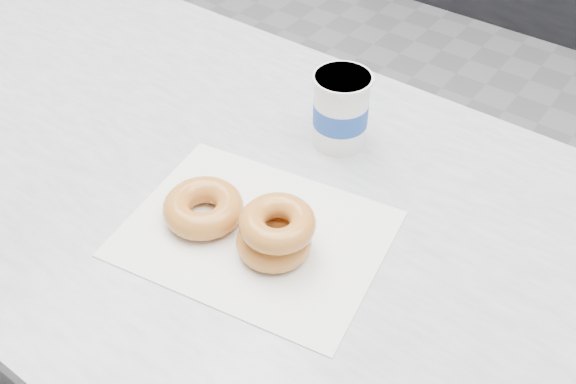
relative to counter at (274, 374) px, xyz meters
name	(u,v)px	position (x,y,z in m)	size (l,w,h in m)	color
ground	(401,309)	(0.00, 0.60, -0.45)	(5.00, 5.00, 0.00)	gray
counter	(274,374)	(0.00, 0.00, 0.00)	(3.06, 0.76, 0.90)	#333335
wax_paper	(255,233)	(0.02, -0.06, 0.45)	(0.34, 0.26, 0.00)	white
donut_single	(203,208)	(-0.05, -0.08, 0.47)	(0.11, 0.11, 0.04)	orange
donut_stack	(276,233)	(0.06, -0.07, 0.48)	(0.10, 0.10, 0.07)	orange
coffee_cup	(341,109)	(0.00, 0.18, 0.51)	(0.11, 0.11, 0.12)	white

